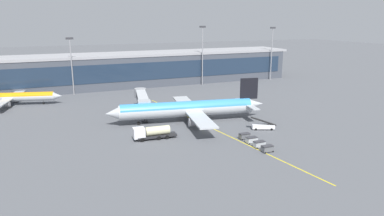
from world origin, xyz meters
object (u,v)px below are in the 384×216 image
object	(u,v)px
main_airliner	(188,109)
commuter_jet_far	(12,97)
fuel_tanker	(152,132)
baggage_cart_1	(259,144)
baggage_cart_2	(252,140)
baggage_cart_3	(244,136)
belt_loader	(263,126)
baggage_cart_0	(267,149)

from	to	relation	value
main_airliner	commuter_jet_far	size ratio (longest dim) A/B	1.42
main_airliner	fuel_tanker	xyz separation A→B (m)	(-14.16, -10.73, -2.13)
baggage_cart_1	baggage_cart_2	bearing A→B (deg)	90.25
baggage_cart_1	commuter_jet_far	size ratio (longest dim) A/B	0.08
fuel_tanker	baggage_cart_3	bearing A→B (deg)	-22.97
baggage_cart_1	fuel_tanker	bearing A→B (deg)	144.04
belt_loader	commuter_jet_far	xyz separation A→B (m)	(-63.76, 57.59, 1.94)
baggage_cart_0	baggage_cart_3	size ratio (longest dim) A/B	1.00
fuel_tanker	baggage_cart_1	bearing A→B (deg)	-35.96
main_airliner	belt_loader	world-z (taller)	main_airliner
baggage_cart_1	baggage_cart_2	world-z (taller)	same
baggage_cart_0	baggage_cart_1	distance (m)	3.20
main_airliner	baggage_cart_3	distance (m)	21.13
fuel_tanker	main_airliner	bearing A→B (deg)	37.15
fuel_tanker	baggage_cart_2	bearing A→B (deg)	-29.89
fuel_tanker	baggage_cart_1	xyz separation A→B (m)	(21.19, -15.37, -0.96)
fuel_tanker	baggage_cart_0	world-z (taller)	fuel_tanker
fuel_tanker	commuter_jet_far	distance (m)	63.19
belt_loader	baggage_cart_3	world-z (taller)	belt_loader
main_airliner	baggage_cart_3	bearing A→B (deg)	-70.43
baggage_cart_3	commuter_jet_far	world-z (taller)	commuter_jet_far
belt_loader	baggage_cart_3	bearing A→B (deg)	-151.64
baggage_cart_3	commuter_jet_far	bearing A→B (deg)	131.42
belt_loader	baggage_cart_0	xyz separation A→B (m)	(-8.74, -14.34, -0.21)
main_airliner	baggage_cart_1	distance (m)	27.20
fuel_tanker	belt_loader	distance (m)	30.24
baggage_cart_1	baggage_cart_3	xyz separation A→B (m)	(-0.03, 6.40, 0.00)
baggage_cart_0	commuter_jet_far	distance (m)	90.59
baggage_cart_1	baggage_cart_3	world-z (taller)	same
commuter_jet_far	main_airliner	bearing A→B (deg)	-41.62
fuel_tanker	baggage_cart_2	xyz separation A→B (m)	(21.17, -12.17, -0.96)
baggage_cart_2	baggage_cart_3	bearing A→B (deg)	90.25
belt_loader	commuter_jet_far	bearing A→B (deg)	137.91
fuel_tanker	commuter_jet_far	xyz separation A→B (m)	(-33.83, 53.36, 1.18)
main_airliner	baggage_cart_0	world-z (taller)	main_airliner
fuel_tanker	baggage_cart_3	distance (m)	23.00
belt_loader	baggage_cart_1	xyz separation A→B (m)	(-8.75, -11.14, -0.21)
belt_loader	commuter_jet_far	distance (m)	85.94
fuel_tanker	baggage_cart_2	size ratio (longest dim) A/B	4.11
main_airliner	commuter_jet_far	distance (m)	64.20
fuel_tanker	baggage_cart_3	world-z (taller)	fuel_tanker
fuel_tanker	baggage_cart_1	size ratio (longest dim) A/B	4.11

